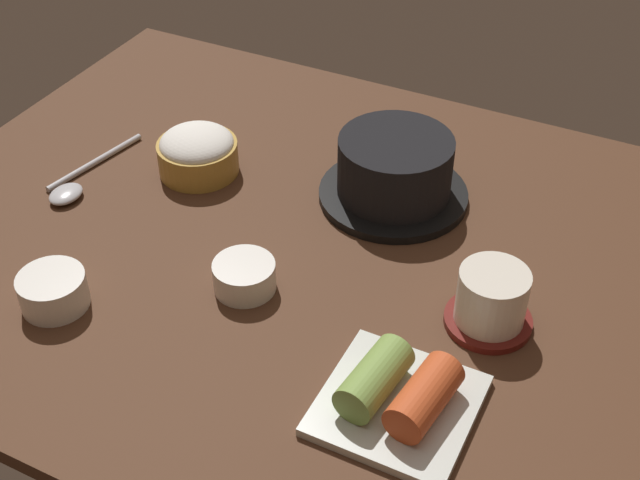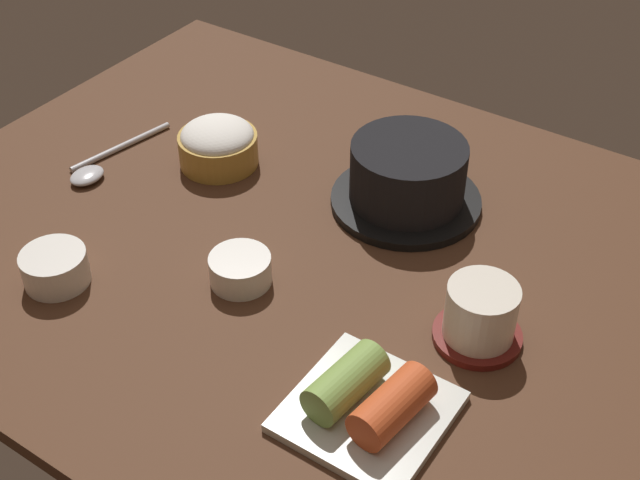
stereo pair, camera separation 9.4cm
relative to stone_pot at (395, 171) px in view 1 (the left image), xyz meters
The scene contains 8 objects.
dining_table 14.37cm from the stone_pot, 110.72° to the right, with size 100.00×76.00×2.00cm, color #4C2D1C.
stone_pot is the anchor object (origin of this frame).
rice_bowl 25.18cm from the stone_pot, 166.96° to the right, with size 10.20×10.20×5.91cm.
tea_cup_with_saucer 23.29cm from the stone_pot, 42.42° to the right, with size 9.13×9.13×6.75cm.
banchan_cup_center 23.72cm from the stone_pot, 109.88° to the right, with size 6.79×6.79×3.30cm.
kimchi_plate 33.12cm from the stone_pot, 66.53° to the right, with size 14.02×14.02×5.00cm.
side_bowl_near 41.53cm from the stone_pot, 126.43° to the right, with size 7.16×7.16×3.77cm.
spoon 39.69cm from the stone_pot, 156.66° to the right, with size 5.15×17.56×1.35cm.
Camera 1 is at (34.60, -67.29, 64.98)cm, focal length 48.14 mm.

